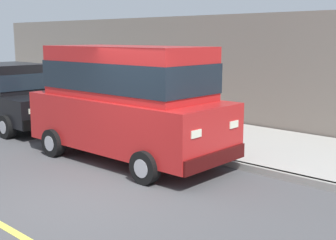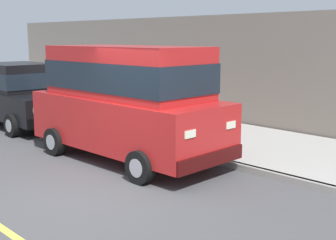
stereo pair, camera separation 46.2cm
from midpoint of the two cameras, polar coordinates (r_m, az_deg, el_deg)
The scene contains 7 objects.
ground_plane at distance 8.03m, azimuth -8.98°, elevation -9.46°, with size 80.00×80.00×0.00m, color #4C4C4F.
curb at distance 10.10m, azimuth 6.01°, elevation -4.80°, with size 0.16×64.00×0.14m, color gray.
sidewalk at distance 11.50m, azimuth 11.76°, elevation -3.08°, with size 3.60×64.00×0.14m, color #A8A59E.
car_red_van at distance 9.97m, azimuth -3.90°, elevation 2.81°, with size 2.20×4.93×2.52m.
car_black_sedan at distance 14.61m, azimuth -17.43°, elevation 3.16°, with size 2.10×4.63×1.92m.
dog_grey at distance 10.81m, azimuth 8.22°, elevation -1.87°, with size 0.76×0.23×0.49m.
building_facade at distance 15.98m, azimuth 1.44°, elevation 6.76°, with size 0.50×20.00×3.38m, color slate.
Camera 2 is at (-4.16, -6.36, 2.72)m, focal length 48.38 mm.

